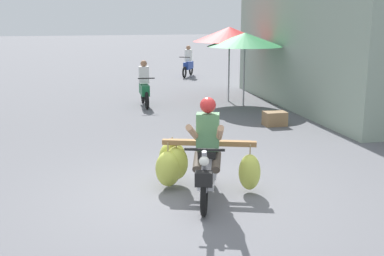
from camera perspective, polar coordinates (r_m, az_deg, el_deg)
ground_plane at (r=7.56m, az=-0.90°, el=-8.25°), size 120.00×120.00×0.00m
motorbike_main_loaded at (r=7.64m, az=0.47°, el=-3.89°), size 1.67×1.97×1.58m
motorbike_distant_ahead_left at (r=15.07m, az=-5.64°, el=4.80°), size 0.50×1.62×1.40m
motorbike_distant_ahead_right at (r=22.13m, az=-0.45°, el=7.56°), size 0.89×1.46×1.40m
shopfront_building at (r=15.74m, az=19.00°, el=9.61°), size 4.65×8.41×3.92m
market_umbrella_near_shop at (r=15.65m, az=4.44°, el=10.96°), size 2.32×2.32×2.38m
market_umbrella_further_along at (r=14.94m, az=6.26°, el=10.32°), size 2.30×2.30×2.23m
produce_crate at (r=12.50m, az=9.73°, el=1.10°), size 0.56×0.40×0.36m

